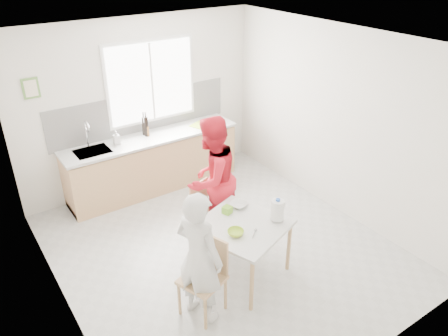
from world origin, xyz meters
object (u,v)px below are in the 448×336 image
Objects in this scene: bowl_white at (239,205)px; person_white at (199,258)px; wine_bottle_b at (144,126)px; person_red at (211,179)px; wine_bottle_a at (146,126)px; chair_far at (206,209)px; bowl_green at (236,233)px; milk_jug at (278,210)px; dining_table at (242,230)px; chair_left at (206,273)px.

person_white is at bearing -147.39° from bowl_white.
wine_bottle_b is at bearing -34.62° from person_white.
person_red is 5.77× the size of wine_bottle_b.
person_red is 1.68m from wine_bottle_a.
person_white reaches higher than bowl_white.
wine_bottle_a is (-0.01, 1.69, 0.62)m from chair_far.
wine_bottle_a is (0.21, 2.68, 0.32)m from bowl_green.
milk_jug is at bearing -91.36° from chair_far.
chair_far is 1.86m from wine_bottle_b.
dining_table is at bearing 33.69° from bowl_green.
wine_bottle_a reaches higher than dining_table.
chair_left is 1.11m from milk_jug.
dining_table is 0.95m from person_red.
milk_jug is at bearing -104.22° from person_white.
bowl_white is at bearing -86.00° from wine_bottle_a.
bowl_white is 0.66× the size of wine_bottle_a.
chair_far is 0.42m from person_red.
dining_table is 2.67m from wine_bottle_b.
wine_bottle_a reaches higher than milk_jug.
person_red reaches higher than milk_jug.
chair_left reaches higher than bowl_green.
dining_table is at bearing -90.00° from person_white.
chair_left reaches higher than dining_table.
wine_bottle_b is (-0.02, 1.76, 0.61)m from chair_far.
bowl_white is at bearing -95.08° from chair_far.
chair_left is 1.31m from chair_far.
bowl_green is 0.68× the size of milk_jug.
wine_bottle_a reaches higher than chair_far.
milk_jug reaches higher than chair_left.
milk_jug is at bearing 82.49° from person_red.
chair_far reaches higher than dining_table.
chair_left is at bearing -90.00° from person_white.
chair_far is (0.70, 1.11, -0.04)m from chair_left.
person_red is (0.81, 1.14, 0.37)m from chair_left.
person_white reaches higher than chair_left.
wine_bottle_b is (0.21, 2.75, 0.31)m from bowl_green.
wine_bottle_a reaches higher than bowl_green.
milk_jug reaches higher than bowl_white.
chair_left is 3.00m from wine_bottle_b.
milk_jug is (0.34, -1.04, 0.42)m from chair_far.
chair_left is 1.09× the size of chair_far.
wine_bottle_a is (-0.13, 1.66, 0.22)m from person_red.
bowl_white is at bearing 50.62° from bowl_green.
chair_far is 1.43m from person_white.
chair_left is at bearing 164.36° from milk_jug.
bowl_green is (-0.34, -1.02, -0.10)m from person_red.
chair_left is 2.83× the size of wine_bottle_a.
person_red is at bearing 124.86° from chair_left.
wine_bottle_a is at bearing 70.82° from chair_far.
person_red reaches higher than bowl_green.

